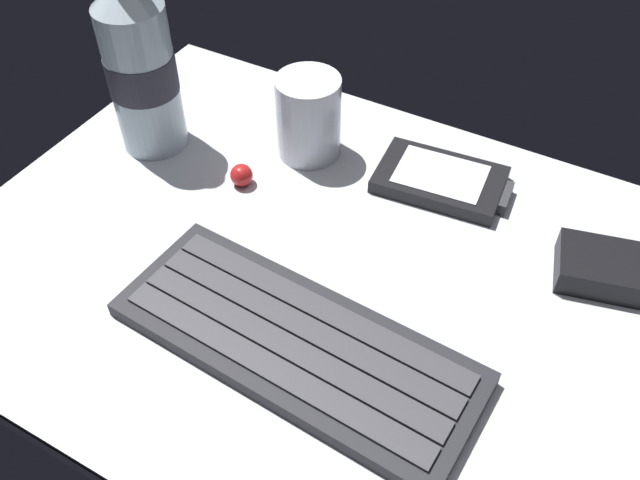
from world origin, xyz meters
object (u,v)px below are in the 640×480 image
keyboard (296,342)px  trackball_mouse (242,175)px  handheld_device (441,180)px  juice_cup (308,120)px  water_bottle (140,66)px  charger_block (600,268)px

keyboard → trackball_mouse: bearing=135.5°
handheld_device → juice_cup: juice_cup is taller
water_bottle → charger_block: 45.38cm
keyboard → handheld_device: (2.66, 23.21, -0.08)cm
handheld_device → water_bottle: (-28.55, -7.89, 8.28)cm
keyboard → juice_cup: juice_cup is taller
juice_cup → water_bottle: size_ratio=0.41×
juice_cup → charger_block: size_ratio=1.21×
keyboard → charger_block: charger_block is taller
juice_cup → charger_block: bearing=-5.6°
keyboard → water_bottle: size_ratio=1.42×
keyboard → handheld_device: keyboard is taller
keyboard → charger_block: size_ratio=4.23×
charger_block → water_bottle: bearing=-175.6°
juice_cup → water_bottle: (-14.70, -6.33, 5.10)cm
charger_block → keyboard: bearing=-134.9°
handheld_device → charger_block: charger_block is taller
handheld_device → water_bottle: water_bottle is taller
keyboard → trackball_mouse: trackball_mouse is taller
water_bottle → trackball_mouse: size_ratio=9.45×
water_bottle → keyboard: bearing=-30.6°
handheld_device → juice_cup: 14.30cm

